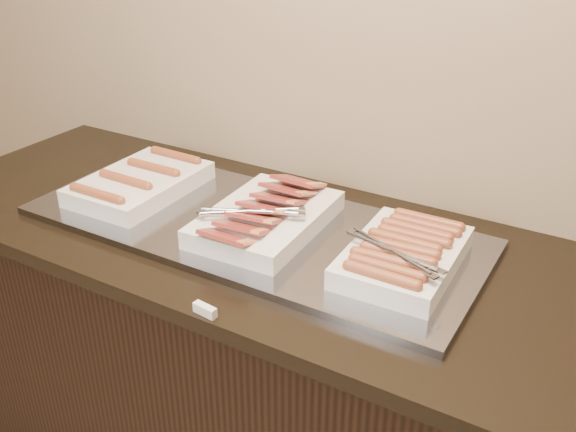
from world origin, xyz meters
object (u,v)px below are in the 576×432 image
object	(u,v)px
dish_left	(140,183)
dish_center	(266,217)
warming_tray	(251,226)
counter	(263,367)
dish_right	(403,254)

from	to	relation	value
dish_left	dish_center	xyz separation A→B (m)	(0.43, -0.00, 0.00)
warming_tray	counter	bearing A→B (deg)	0.00
warming_tray	dish_center	distance (m)	0.06
warming_tray	dish_center	xyz separation A→B (m)	(0.05, -0.00, 0.04)
dish_center	dish_right	xyz separation A→B (m)	(0.37, -0.00, 0.00)
counter	dish_right	size ratio (longest dim) A/B	5.77
counter	dish_right	world-z (taller)	dish_right
dish_left	dish_right	distance (m)	0.80
warming_tray	dish_left	xyz separation A→B (m)	(-0.38, 0.00, 0.04)
warming_tray	dish_right	size ratio (longest dim) A/B	3.36
dish_right	dish_left	bearing A→B (deg)	177.75
dish_center	dish_right	distance (m)	0.37
counter	dish_center	world-z (taller)	dish_center
counter	dish_right	distance (m)	0.64
warming_tray	dish_center	size ratio (longest dim) A/B	2.90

